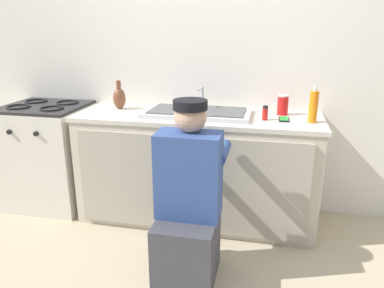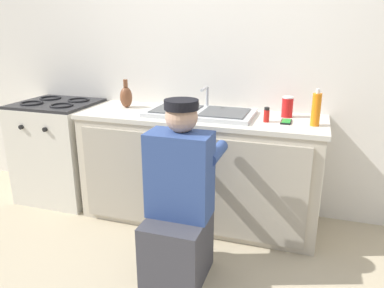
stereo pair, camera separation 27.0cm
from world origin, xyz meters
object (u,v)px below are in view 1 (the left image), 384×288
sink_double_basin (198,112)px  soda_cup_red (283,105)px  vase_decorative (119,98)px  cell_phone (284,119)px  plumber_person (188,207)px  stove_range (50,155)px  spice_bottle_red (265,113)px  soap_bottle_orange (313,106)px

sink_double_basin → soda_cup_red: sink_double_basin is taller
vase_decorative → cell_phone: (1.29, -0.10, -0.08)m
sink_double_basin → plumber_person: bearing=-82.9°
sink_double_basin → stove_range: 1.37m
sink_double_basin → vase_decorative: size_ratio=3.48×
soda_cup_red → stove_range: bearing=-176.0°
vase_decorative → cell_phone: bearing=-4.5°
sink_double_basin → spice_bottle_red: 0.51m
plumber_person → sink_double_basin: bearing=97.1°
plumber_person → spice_bottle_red: plumber_person is taller
soda_cup_red → vase_decorative: bearing=-177.0°
sink_double_basin → spice_bottle_red: size_ratio=7.62×
spice_bottle_red → soda_cup_red: size_ratio=0.69×
plumber_person → soap_bottle_orange: bearing=42.3°
sink_double_basin → stove_range: size_ratio=0.90×
vase_decorative → stove_range: bearing=-174.0°
soap_bottle_orange → soda_cup_red: (-0.20, 0.20, -0.04)m
sink_double_basin → soap_bottle_orange: bearing=-4.7°
stove_range → cell_phone: stove_range is taller
spice_bottle_red → soda_cup_red: (0.12, 0.20, 0.02)m
cell_phone → soap_bottle_orange: 0.22m
stove_range → cell_phone: 1.98m
vase_decorative → soap_bottle_orange: 1.49m
soap_bottle_orange → soda_cup_red: size_ratio=1.64×
cell_phone → soda_cup_red: soda_cup_red is taller
sink_double_basin → soap_bottle_orange: size_ratio=3.20×
cell_phone → sink_double_basin: bearing=176.7°
plumber_person → vase_decorative: (-0.75, 0.80, 0.49)m
vase_decorative → cell_phone: size_ratio=1.64×
soap_bottle_orange → soda_cup_red: 0.29m
sink_double_basin → cell_phone: (0.64, -0.04, -0.01)m
soap_bottle_orange → cell_phone: bearing=170.7°
stove_range → vase_decorative: (0.64, 0.07, 0.51)m
plumber_person → spice_bottle_red: size_ratio=10.52×
stove_range → soap_bottle_orange: (2.13, -0.07, 0.53)m
plumber_person → soap_bottle_orange: size_ratio=4.42×
sink_double_basin → vase_decorative: 0.66m
plumber_person → stove_range: bearing=152.2°
stove_range → cell_phone: bearing=-1.0°
plumber_person → soap_bottle_orange: soap_bottle_orange is taller
sink_double_basin → plumber_person: 0.85m
soap_bottle_orange → soda_cup_red: soap_bottle_orange is taller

